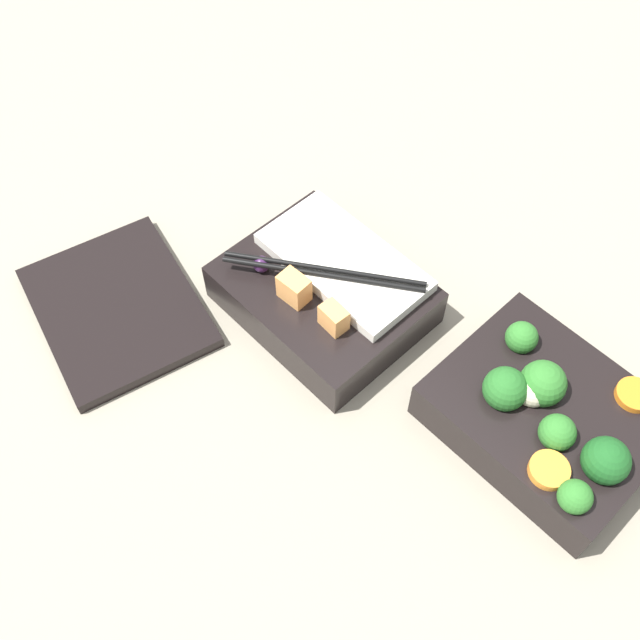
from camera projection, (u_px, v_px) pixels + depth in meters
The scene contains 4 objects.
ground_plane at pixel (415, 354), 0.72m from camera, with size 3.00×3.00×0.00m, color gray.
bento_tray_vegetable at pixel (546, 415), 0.65m from camera, with size 0.19×0.16×0.08m.
bento_tray_rice at pixel (326, 290), 0.73m from camera, with size 0.19×0.15×0.07m.
bento_lid at pixel (117, 307), 0.75m from camera, with size 0.18×0.15×0.01m, color black.
Camera 1 is at (-0.21, 0.33, 0.62)m, focal length 42.00 mm.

